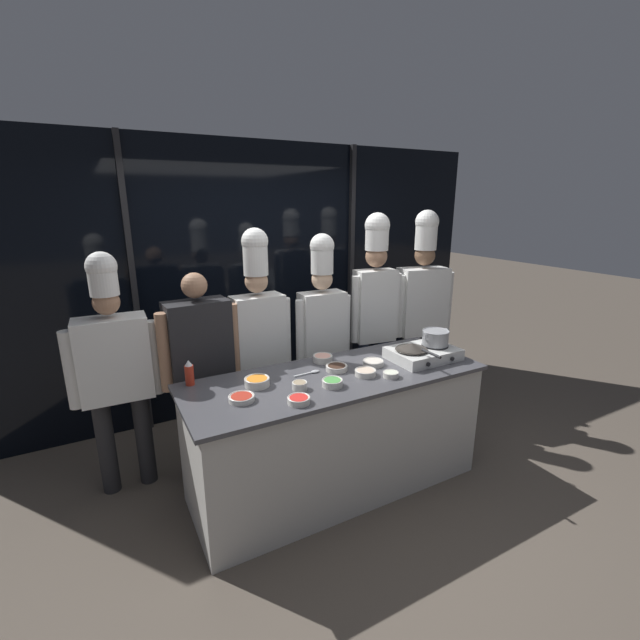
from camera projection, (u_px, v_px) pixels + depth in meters
ground_plane at (335, 484)px, 3.34m from camera, size 24.00×24.00×0.00m
window_wall_back at (254, 280)px, 4.38m from camera, size 5.39×0.09×2.70m
demo_counter at (336, 431)px, 3.22m from camera, size 2.21×0.81×0.92m
portable_stove at (423, 353)px, 3.39m from camera, size 0.52×0.39×0.10m
frying_pan at (412, 347)px, 3.31m from camera, size 0.25×0.44×0.05m
stock_pot at (435, 337)px, 3.41m from camera, size 0.24×0.21×0.12m
squeeze_bottle_chili at (189, 373)px, 2.90m from camera, size 0.06×0.06×0.18m
prep_bowl_shrimp at (323, 358)px, 3.34m from camera, size 0.15×0.15×0.05m
prep_bowl_chili_flakes at (242, 398)px, 2.69m from camera, size 0.17×0.17×0.04m
prep_bowl_scallions at (332, 382)px, 2.89m from camera, size 0.14×0.14×0.05m
prep_bowl_chicken at (365, 372)px, 3.07m from camera, size 0.15×0.15×0.04m
prep_bowl_mushrooms at (300, 385)px, 2.85m from camera, size 0.10×0.10×0.05m
prep_bowl_bean_sprouts at (391, 374)px, 3.05m from camera, size 0.11×0.11×0.04m
prep_bowl_carrots at (257, 381)px, 2.90m from camera, size 0.17×0.17×0.06m
prep_bowl_onion at (373, 362)px, 3.27m from camera, size 0.16×0.16×0.04m
prep_bowl_soy_glaze at (337, 367)px, 3.16m from camera, size 0.16×0.16×0.04m
prep_bowl_bell_pepper at (299, 400)px, 2.66m from camera, size 0.14×0.14×0.04m
serving_spoon_slotted at (311, 372)px, 3.12m from camera, size 0.21×0.04×0.02m
chef_head at (115, 363)px, 3.06m from camera, size 0.63×0.26×1.81m
person_guest at (200, 358)px, 3.26m from camera, size 0.61×0.27×1.63m
chef_sous at (258, 330)px, 3.50m from camera, size 0.55×0.23×1.93m
chef_line at (322, 324)px, 3.75m from camera, size 0.52×0.22×1.87m
chef_pastry at (375, 300)px, 4.00m from camera, size 0.50×0.25×2.03m
chef_apprentice at (422, 301)px, 4.26m from camera, size 0.61×0.33×2.05m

